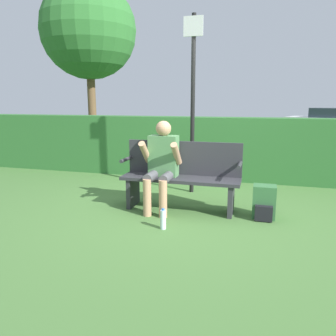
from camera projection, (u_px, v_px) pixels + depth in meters
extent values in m
plane|color=#426B33|center=(180.00, 210.00, 4.69)|extent=(40.00, 40.00, 0.00)
cube|color=#2D662D|center=(205.00, 148.00, 6.55)|extent=(12.00, 0.48, 1.22)
cube|color=#2D2D33|center=(180.00, 179.00, 4.60)|extent=(1.67, 0.43, 0.05)
cube|color=#2D2D33|center=(184.00, 158.00, 4.73)|extent=(1.67, 0.04, 0.49)
cube|color=#2D2D33|center=(133.00, 191.00, 4.83)|extent=(0.06, 0.39, 0.43)
cube|color=#2D2D33|center=(231.00, 199.00, 4.45)|extent=(0.06, 0.39, 0.43)
cylinder|color=#2D2D33|center=(126.00, 159.00, 4.76)|extent=(0.05, 0.39, 0.05)
cylinder|color=#2D2D33|center=(240.00, 165.00, 4.33)|extent=(0.05, 0.39, 0.05)
cube|color=#4C7F4C|center=(164.00, 156.00, 4.64)|extent=(0.40, 0.22, 0.58)
sphere|color=tan|center=(163.00, 129.00, 4.57)|extent=(0.22, 0.22, 0.22)
cylinder|color=#4C4C51|center=(152.00, 176.00, 4.53)|extent=(0.13, 0.41, 0.13)
cylinder|color=#4C4C51|center=(167.00, 177.00, 4.47)|extent=(0.13, 0.41, 0.13)
cylinder|color=tan|center=(147.00, 198.00, 4.39)|extent=(0.11, 0.11, 0.51)
cylinder|color=tan|center=(163.00, 199.00, 4.33)|extent=(0.11, 0.11, 0.51)
cylinder|color=tan|center=(145.00, 152.00, 4.56)|extent=(0.09, 0.35, 0.35)
cylinder|color=tan|center=(176.00, 154.00, 4.44)|extent=(0.09, 0.35, 0.35)
cube|color=#336638|center=(264.00, 202.00, 4.33)|extent=(0.29, 0.23, 0.44)
cube|color=black|center=(264.00, 213.00, 4.21)|extent=(0.22, 0.08, 0.20)
cylinder|color=silver|center=(163.00, 220.00, 3.96)|extent=(0.07, 0.07, 0.24)
cylinder|color=#2D66B2|center=(163.00, 209.00, 3.93)|extent=(0.04, 0.04, 0.02)
cylinder|color=black|center=(193.00, 107.00, 5.33)|extent=(0.07, 0.07, 2.86)
cube|color=silver|center=(193.00, 26.00, 5.04)|extent=(0.31, 0.02, 0.30)
cube|color=silver|center=(335.00, 125.00, 14.30)|extent=(4.27, 2.99, 0.66)
cube|color=#333D4C|center=(336.00, 113.00, 14.19)|extent=(2.30, 2.06, 0.41)
cylinder|color=black|center=(310.00, 128.00, 15.68)|extent=(0.59, 0.37, 0.56)
cylinder|color=black|center=(300.00, 130.00, 14.44)|extent=(0.59, 0.37, 0.56)
cylinder|color=brown|center=(92.00, 107.00, 9.87)|extent=(0.24, 0.24, 2.70)
sphere|color=#2D6B2D|center=(89.00, 30.00, 9.44)|extent=(2.75, 2.75, 2.75)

